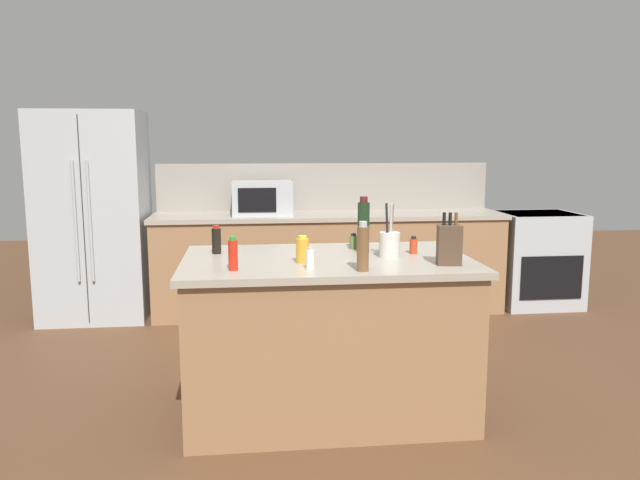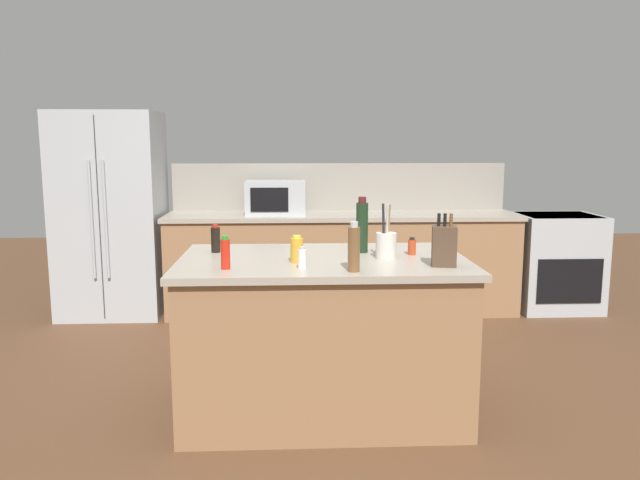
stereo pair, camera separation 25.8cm
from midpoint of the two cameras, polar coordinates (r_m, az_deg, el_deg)
name	(u,v)px [view 1 (the left image)]	position (r m, az deg, el deg)	size (l,w,h in m)	color
ground_plane	(327,409)	(3.94, -1.35, -15.22)	(14.00, 14.00, 0.00)	brown
back_counter_run	(329,263)	(5.92, -0.40, -2.10)	(3.29, 0.66, 0.94)	#936B47
wall_backsplash	(325,187)	(6.13, -0.72, 4.88)	(3.25, 0.03, 0.46)	gray
kitchen_island	(327,335)	(3.77, -1.38, -8.66)	(1.68, 1.04, 0.94)	#936B47
refrigerator	(94,216)	(6.06, -21.15, 2.04)	(0.93, 0.75, 1.88)	#ADB2B7
range_oven	(537,259)	(6.47, 18.13, -1.63)	(0.76, 0.65, 0.92)	#ADB2B7
microwave	(262,198)	(5.79, -6.59, 3.83)	(0.55, 0.39, 0.31)	#ADB2B7
knife_block	(449,244)	(3.48, 9.67, -0.40)	(0.14, 0.12, 0.29)	#4C3828
utensil_crock	(390,244)	(3.66, 4.38, -0.34)	(0.12, 0.12, 0.32)	beige
salt_shaker	(310,259)	(3.33, -3.12, -1.74)	(0.04, 0.04, 0.12)	silver
spice_jar_oregano	(353,242)	(3.94, 1.21, -0.17)	(0.05, 0.05, 0.10)	#567038
wine_bottle	(364,226)	(3.82, 2.07, 1.28)	(0.07, 0.07, 0.34)	black
spice_jar_paprika	(413,246)	(3.80, 6.63, -0.53)	(0.05, 0.05, 0.11)	#B73D1E
hot_sauce_bottle	(233,255)	(3.34, -10.17, -1.33)	(0.05, 0.05, 0.18)	red
soy_sauce_bottle	(216,240)	(3.85, -11.36, -0.04)	(0.06, 0.06, 0.17)	black
honey_jar	(303,250)	(3.50, -3.72, -0.93)	(0.07, 0.07, 0.15)	gold
pepper_grinder	(363,248)	(3.26, 1.68, -0.73)	(0.06, 0.06, 0.26)	brown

